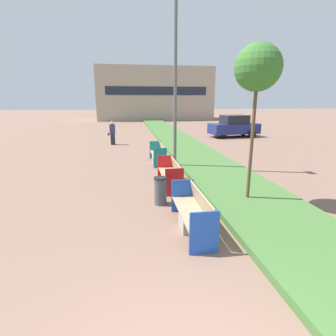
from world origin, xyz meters
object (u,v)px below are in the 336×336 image
bench_teal_frame (158,155)px  litter_bin (160,191)px  sapling_tree_near (258,69)px  pedestrian_walking (112,133)px  bench_red_frame (170,176)px  bench_blue_frame (193,215)px  street_lamp_post (176,55)px  parked_car_distant (234,126)px

bench_teal_frame → litter_bin: size_ratio=2.55×
sapling_tree_near → pedestrian_walking: (-4.65, 11.80, -3.08)m
bench_red_frame → bench_teal_frame: same height
bench_blue_frame → litter_bin: 1.81m
bench_blue_frame → pedestrian_walking: 13.47m
bench_teal_frame → street_lamp_post: size_ratio=0.24×
litter_bin → parked_car_distant: (8.14, 14.05, 0.49)m
bench_red_frame → bench_teal_frame: 3.79m
bench_blue_frame → pedestrian_walking: size_ratio=1.34×
parked_car_distant → litter_bin: bearing=-128.2°
bench_blue_frame → pedestrian_walking: bearing=101.0°
street_lamp_post → sapling_tree_near: size_ratio=1.97×
parked_car_distant → bench_teal_frame: bearing=-139.5°
bench_teal_frame → pedestrian_walking: bearing=113.0°
litter_bin → sapling_tree_near: 4.41m
bench_red_frame → pedestrian_walking: bearing=104.6°
bench_red_frame → sapling_tree_near: (2.09, -1.97, 3.55)m
bench_red_frame → bench_teal_frame: (0.00, 3.79, 0.00)m
bench_teal_frame → sapling_tree_near: sapling_tree_near is taller
bench_red_frame → parked_car_distant: size_ratio=0.48×
bench_blue_frame → street_lamp_post: (0.61, 5.87, 4.56)m
litter_bin → sapling_tree_near: bearing=-6.3°
sapling_tree_near → pedestrian_walking: 13.05m
pedestrian_walking → parked_car_distant: (10.12, 2.55, 0.08)m
street_lamp_post → sapling_tree_near: (1.48, -4.45, -1.01)m
bench_blue_frame → bench_red_frame: same height
street_lamp_post → parked_car_distant: (6.95, 9.89, -4.02)m
sapling_tree_near → pedestrian_walking: sapling_tree_near is taller
bench_blue_frame → sapling_tree_near: sapling_tree_near is taller
bench_blue_frame → sapling_tree_near: 4.36m
bench_blue_frame → bench_red_frame: (-0.00, 3.39, -0.00)m
bench_red_frame → street_lamp_post: 5.23m
bench_blue_frame → street_lamp_post: size_ratio=0.24×
parked_car_distant → bench_blue_frame: bearing=-123.7°
sapling_tree_near → parked_car_distant: size_ratio=1.04×
street_lamp_post → sapling_tree_near: street_lamp_post is taller
bench_red_frame → pedestrian_walking: pedestrian_walking is taller
bench_red_frame → bench_blue_frame: bearing=-90.0°
parked_car_distant → bench_red_frame: bearing=-129.5°
bench_teal_frame → pedestrian_walking: (-2.56, 6.04, 0.47)m
bench_blue_frame → bench_teal_frame: bearing=90.0°
bench_red_frame → pedestrian_walking: (-2.56, 9.83, 0.47)m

